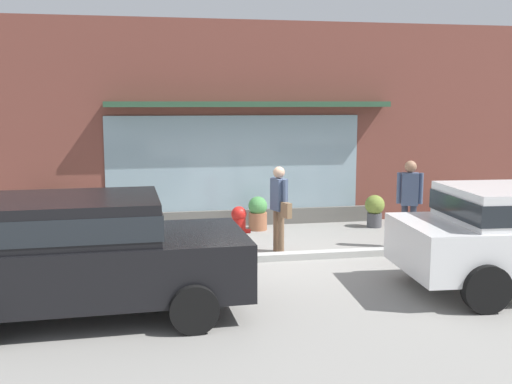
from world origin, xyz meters
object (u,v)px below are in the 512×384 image
Objects in this scene: pedestrian_with_handbag at (279,203)px; potted_plant_window_left at (139,220)px; fire_hydrant at (239,228)px; parked_car_black at (80,249)px; pedestrian_passerby at (410,197)px; potted_plant_window_center at (375,209)px; potted_plant_corner_tall at (51,214)px; potted_plant_trailing_edge at (441,206)px; potted_plant_by_entrance at (258,213)px.

pedestrian_with_handbag is 3.46m from potted_plant_window_left.
fire_hydrant is 0.20× the size of parked_car_black.
fire_hydrant is at bearing 12.86° from pedestrian_passerby.
pedestrian_with_handbag reaches higher than fire_hydrant.
potted_plant_window_center is (3.35, 1.61, -0.02)m from fire_hydrant.
pedestrian_with_handbag reaches higher than potted_plant_corner_tall.
potted_plant_trailing_edge is (1.78, 0.31, -0.04)m from potted_plant_window_center.
fire_hydrant reaches higher than potted_plant_trailing_edge.
fire_hydrant is at bearing -28.55° from potted_plant_corner_tall.
parked_car_black is 9.20m from potted_plant_trailing_edge.
parked_car_black is at bearing -67.60° from pedestrian_with_handbag.
parked_car_black is 5.00× the size of potted_plant_corner_tall.
potted_plant_corner_tall is (-4.40, 2.26, -0.48)m from pedestrian_with_handbag.
pedestrian_passerby reaches higher than potted_plant_by_entrance.
pedestrian_passerby is 2.96× the size of potted_plant_window_left.
parked_car_black is at bearing -129.78° from fire_hydrant.
pedestrian_with_handbag is at bearing -39.92° from potted_plant_window_left.
fire_hydrant is at bearing -128.22° from pedestrian_with_handbag.
pedestrian_with_handbag is at bearing 38.75° from parked_car_black.
potted_plant_window_center is at bearing -3.20° from potted_plant_corner_tall.
potted_plant_by_entrance is at bearing 175.87° from potted_plant_window_center.
fire_hydrant is 1.17× the size of potted_plant_window_center.
pedestrian_passerby is 2.01× the size of potted_plant_corner_tall.
potted_plant_window_left is 1.81m from potted_plant_corner_tall.
fire_hydrant is at bearing -159.49° from potted_plant_trailing_edge.
fire_hydrant is at bearing -45.51° from potted_plant_window_left.
potted_plant_window_left is at bearing 134.49° from fire_hydrant.
potted_plant_by_entrance is (0.70, 1.80, -0.05)m from fire_hydrant.
pedestrian_with_handbag is 2.44× the size of potted_plant_trailing_edge.
potted_plant_by_entrance is (-0.02, 2.06, -0.56)m from pedestrian_with_handbag.
pedestrian_passerby is 3.40m from potted_plant_by_entrance.
potted_plant_trailing_edge is (4.42, 0.12, -0.01)m from potted_plant_by_entrance.
potted_plant_window_left is at bearing 80.19° from parked_car_black.
potted_plant_window_center is 2.65m from potted_plant_by_entrance.
parked_car_black is (-3.30, -2.84, -0.04)m from pedestrian_with_handbag.
parked_car_black reaches higher than potted_plant_window_center.
potted_plant_by_entrance is 2.59m from potted_plant_window_left.
parked_car_black is 7.58m from potted_plant_window_center.
pedestrian_with_handbag reaches higher than parked_car_black.
potted_plant_trailing_edge is at bearing -0.01° from potted_plant_window_left.
pedestrian_with_handbag is 2.18× the size of potted_plant_by_entrance.
pedestrian_passerby is 2.28× the size of potted_plant_by_entrance.
potted_plant_window_center is 1.10× the size of potted_plant_trailing_edge.
fire_hydrant is 1.93m from potted_plant_by_entrance.
fire_hydrant reaches higher than potted_plant_corner_tall.
potted_plant_by_entrance is 4.39m from potted_plant_corner_tall.
potted_plant_window_center is at bearing -73.42° from pedestrian_passerby.
pedestrian_passerby is 3.01m from potted_plant_trailing_edge.
potted_plant_trailing_edge is at bearing 1.50° from potted_plant_by_entrance.
pedestrian_with_handbag reaches higher than potted_plant_trailing_edge.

